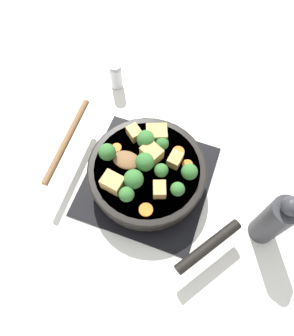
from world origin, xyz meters
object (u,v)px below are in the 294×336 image
at_px(pepper_mill, 274,220).
at_px(salt_shaker, 116,76).
at_px(skillet_pan, 148,173).
at_px(wooden_spoon, 91,150).

xyz_separation_m(pepper_mill, salt_shaker, (0.49, -0.29, -0.05)).
bearing_deg(pepper_mill, skillet_pan, -5.44).
height_order(skillet_pan, wooden_spoon, wooden_spoon).
bearing_deg(pepper_mill, wooden_spoon, -3.44).
bearing_deg(wooden_spoon, salt_shaker, -80.01).
bearing_deg(pepper_mill, salt_shaker, -30.65).
bearing_deg(skillet_pan, pepper_mill, 174.56).
bearing_deg(skillet_pan, wooden_spoon, 0.72).
bearing_deg(wooden_spoon, pepper_mill, 176.56).
relative_size(skillet_pan, salt_shaker, 4.45).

